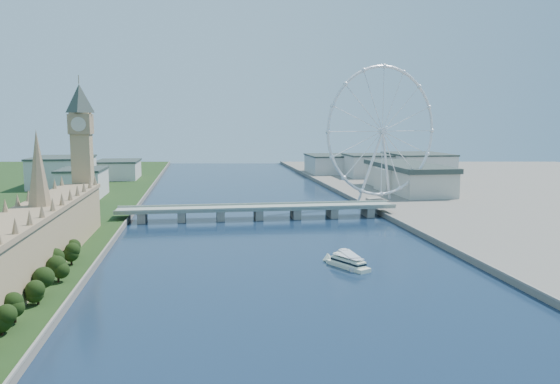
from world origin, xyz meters
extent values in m
cube|color=tan|center=(-128.00, 170.00, 17.00)|extent=(24.00, 200.00, 28.00)
cone|color=#937A59|center=(-128.00, 170.00, 53.00)|extent=(12.00, 12.00, 40.00)
cube|color=tan|center=(-128.00, 278.00, 43.00)|extent=(13.00, 13.00, 80.00)
cube|color=#937A59|center=(-128.00, 278.00, 75.00)|extent=(15.00, 15.00, 14.00)
pyramid|color=#2D3833|center=(-128.00, 278.00, 103.00)|extent=(20.02, 20.02, 20.00)
cube|color=gray|center=(0.00, 300.00, 8.50)|extent=(220.00, 22.00, 2.00)
cube|color=gray|center=(-90.00, 300.00, 3.75)|extent=(6.00, 20.00, 7.50)
cube|color=gray|center=(-60.00, 300.00, 3.75)|extent=(6.00, 20.00, 7.50)
cube|color=gray|center=(-30.00, 300.00, 3.75)|extent=(6.00, 20.00, 7.50)
cube|color=gray|center=(0.00, 300.00, 3.75)|extent=(6.00, 20.00, 7.50)
cube|color=gray|center=(30.00, 300.00, 3.75)|extent=(6.00, 20.00, 7.50)
cube|color=gray|center=(60.00, 300.00, 3.75)|extent=(6.00, 20.00, 7.50)
cube|color=gray|center=(90.00, 300.00, 3.75)|extent=(6.00, 20.00, 7.50)
torus|color=silver|center=(120.00, 355.00, 68.00)|extent=(113.60, 39.12, 118.60)
cylinder|color=silver|center=(120.00, 355.00, 68.00)|extent=(7.25, 6.61, 6.00)
cube|color=gray|center=(117.00, 365.00, 4.00)|extent=(14.00, 10.00, 2.00)
cube|color=beige|center=(-160.00, 430.00, 16.00)|extent=(40.00, 60.00, 26.00)
cube|color=beige|center=(-200.00, 520.00, 19.00)|extent=(60.00, 80.00, 32.00)
cube|color=beige|center=(-150.00, 600.00, 14.00)|extent=(50.00, 70.00, 22.00)
cube|color=beige|center=(180.00, 580.00, 17.00)|extent=(60.00, 60.00, 28.00)
cube|color=beige|center=(240.00, 560.00, 18.00)|extent=(70.00, 90.00, 30.00)
cube|color=beige|center=(140.00, 640.00, 15.00)|extent=(60.00, 80.00, 24.00)
camera|label=1|loc=(-44.82, -125.85, 77.23)|focal=35.00mm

